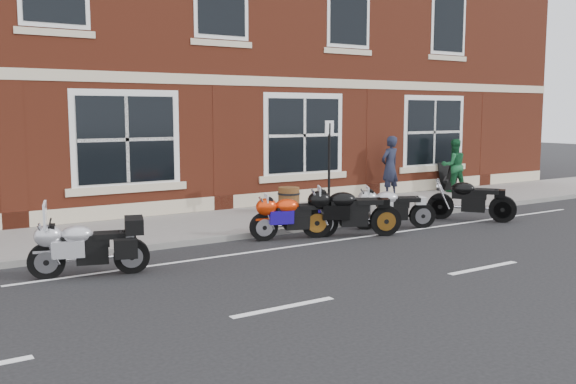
% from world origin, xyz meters
% --- Properties ---
extents(ground, '(80.00, 80.00, 0.00)m').
position_xyz_m(ground, '(0.00, 0.00, 0.00)').
color(ground, black).
rests_on(ground, ground).
extents(sidewalk, '(30.00, 3.00, 0.12)m').
position_xyz_m(sidewalk, '(0.00, 3.00, 0.06)').
color(sidewalk, slate).
rests_on(sidewalk, ground).
extents(kerb, '(30.00, 0.16, 0.12)m').
position_xyz_m(kerb, '(0.00, 1.42, 0.06)').
color(kerb, slate).
rests_on(kerb, ground).
extents(pub_building, '(24.00, 12.00, 12.00)m').
position_xyz_m(pub_building, '(0.00, 10.50, 6.00)').
color(pub_building, maroon).
rests_on(pub_building, ground).
extents(moto_touring_silver, '(1.83, 0.69, 1.23)m').
position_xyz_m(moto_touring_silver, '(-5.74, 0.12, 0.50)').
color(moto_touring_silver, black).
rests_on(moto_touring_silver, ground).
extents(moto_sport_red, '(1.87, 0.61, 0.85)m').
position_xyz_m(moto_sport_red, '(-1.31, 0.84, 0.49)').
color(moto_sport_red, black).
rests_on(moto_sport_red, ground).
extents(moto_sport_black, '(1.99, 1.04, 0.96)m').
position_xyz_m(moto_sport_black, '(-0.18, 0.40, 0.55)').
color(moto_sport_black, black).
rests_on(moto_sport_black, ground).
extents(moto_sport_silver, '(1.76, 0.95, 0.86)m').
position_xyz_m(moto_sport_silver, '(1.20, 0.60, 0.49)').
color(moto_sport_silver, black).
rests_on(moto_sport_silver, ground).
extents(moto_naked_black, '(1.36, 1.75, 0.94)m').
position_xyz_m(moto_naked_black, '(3.52, 0.40, 0.54)').
color(moto_naked_black, black).
rests_on(moto_naked_black, ground).
extents(pedestrian_left, '(0.71, 0.53, 1.80)m').
position_xyz_m(pedestrian_left, '(4.17, 3.96, 1.02)').
color(pedestrian_left, black).
rests_on(pedestrian_left, sidewalk).
extents(pedestrian_right, '(0.98, 0.88, 1.65)m').
position_xyz_m(pedestrian_right, '(6.71, 3.83, 0.95)').
color(pedestrian_right, '#18542D').
rests_on(pedestrian_right, sidewalk).
extents(a_board_sign, '(0.56, 0.40, 0.89)m').
position_xyz_m(a_board_sign, '(6.90, 4.20, 0.56)').
color(a_board_sign, black).
rests_on(a_board_sign, sidewalk).
extents(barrel_planter, '(0.56, 0.56, 0.62)m').
position_xyz_m(barrel_planter, '(0.20, 3.28, 0.43)').
color(barrel_planter, '#421D11').
rests_on(barrel_planter, sidewalk).
extents(parking_sign, '(0.32, 0.11, 2.28)m').
position_xyz_m(parking_sign, '(0.64, 2.20, 1.44)').
color(parking_sign, black).
rests_on(parking_sign, sidewalk).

